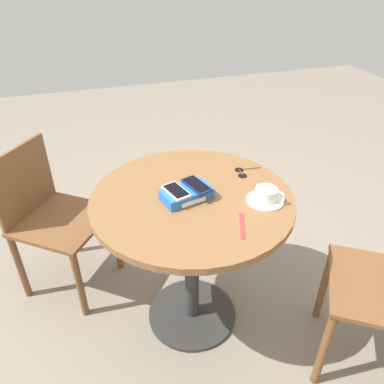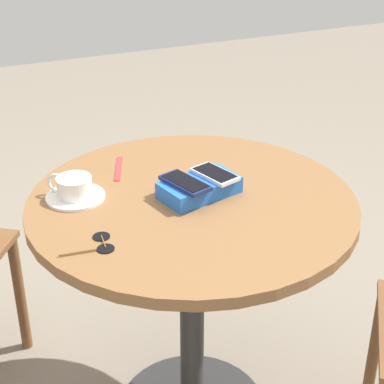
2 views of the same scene
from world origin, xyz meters
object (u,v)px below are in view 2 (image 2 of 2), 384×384
(phone_navy, at_px, (186,184))
(coffee_cup, at_px, (73,186))
(phone_box, at_px, (199,188))
(lanyard_strap, at_px, (119,168))
(round_table, at_px, (192,251))
(saucer, at_px, (75,197))
(sunglasses, at_px, (101,244))
(phone_white, at_px, (215,174))

(phone_navy, bearing_deg, coffee_cup, -27.23)
(phone_box, relative_size, lanyard_strap, 1.43)
(phone_box, distance_m, lanyard_strap, 0.28)
(coffee_cup, bearing_deg, round_table, 155.20)
(phone_box, height_order, saucer, phone_box)
(phone_navy, distance_m, saucer, 0.29)
(round_table, bearing_deg, lanyard_strap, -64.50)
(phone_navy, height_order, lanyard_strap, phone_navy)
(coffee_cup, height_order, sunglasses, coffee_cup)
(phone_white, xyz_separation_m, lanyard_strap, (0.19, -0.23, -0.05))
(phone_white, height_order, sunglasses, phone_white)
(phone_box, relative_size, phone_navy, 1.47)
(saucer, bearing_deg, sunglasses, 88.80)
(phone_navy, distance_m, lanyard_strap, 0.28)
(phone_white, distance_m, coffee_cup, 0.37)
(phone_white, height_order, coffee_cup, coffee_cup)
(round_table, distance_m, saucer, 0.34)
(phone_box, relative_size, saucer, 1.45)
(phone_box, xyz_separation_m, phone_navy, (0.05, 0.02, 0.03))
(round_table, relative_size, saucer, 5.58)
(coffee_cup, bearing_deg, lanyard_strap, -143.09)
(phone_navy, height_order, coffee_cup, coffee_cup)
(phone_white, xyz_separation_m, phone_navy, (0.09, 0.02, 0.00))
(round_table, height_order, lanyard_strap, lanyard_strap)
(lanyard_strap, bearing_deg, sunglasses, 65.99)
(phone_box, xyz_separation_m, coffee_cup, (0.30, -0.12, 0.01))
(phone_navy, bearing_deg, sunglasses, 23.07)
(phone_navy, relative_size, coffee_cup, 1.43)
(round_table, height_order, phone_navy, phone_navy)
(saucer, relative_size, lanyard_strap, 0.98)
(phone_box, bearing_deg, saucer, -20.87)
(lanyard_strap, bearing_deg, phone_box, 121.36)
(sunglasses, bearing_deg, coffee_cup, -90.64)
(round_table, bearing_deg, phone_white, -166.80)
(saucer, xyz_separation_m, lanyard_strap, (-0.16, -0.12, -0.00))
(phone_navy, xyz_separation_m, sunglasses, (0.26, 0.11, -0.05))
(saucer, height_order, coffee_cup, coffee_cup)
(round_table, relative_size, coffee_cup, 8.02)
(phone_box, relative_size, sunglasses, 1.70)
(saucer, distance_m, lanyard_strap, 0.20)
(phone_navy, relative_size, saucer, 0.99)
(phone_navy, bearing_deg, saucer, -27.06)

